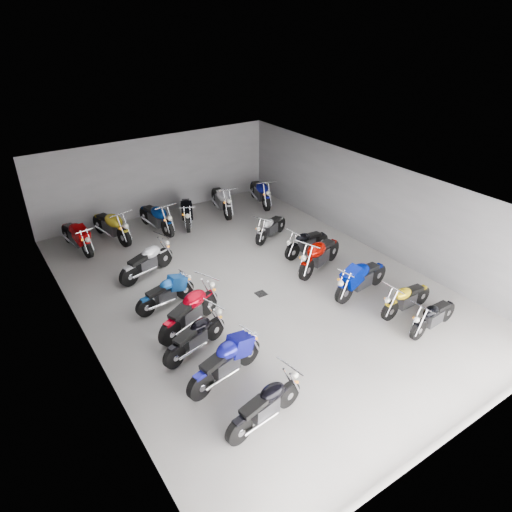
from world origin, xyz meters
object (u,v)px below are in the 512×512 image
(motorcycle_right_f, at_px, (270,227))
(motorcycle_back_f, at_px, (260,192))
(motorcycle_back_c, at_px, (156,217))
(motorcycle_left_a, at_px, (266,405))
(motorcycle_left_c, at_px, (196,336))
(motorcycle_back_b, at_px, (111,226))
(motorcycle_right_c, at_px, (361,278))
(motorcycle_left_f, at_px, (147,261))
(motorcycle_right_d, at_px, (319,255))
(motorcycle_left_d, at_px, (190,311))
(drain_grate, at_px, (261,294))
(motorcycle_back_a, at_px, (77,236))
(motorcycle_right_e, at_px, (306,242))
(motorcycle_back_e, at_px, (222,200))
(motorcycle_left_b, at_px, (226,361))
(motorcycle_left_e, at_px, (166,293))
(motorcycle_right_b, at_px, (406,298))
(motorcycle_right_a, at_px, (433,316))
(motorcycle_back_d, at_px, (187,211))

(motorcycle_right_f, height_order, motorcycle_back_f, motorcycle_back_f)
(motorcycle_back_c, bearing_deg, motorcycle_left_a, 72.21)
(motorcycle_left_c, relative_size, motorcycle_back_b, 0.83)
(motorcycle_right_f, relative_size, motorcycle_back_f, 0.80)
(motorcycle_right_c, bearing_deg, motorcycle_left_f, 40.24)
(motorcycle_right_d, bearing_deg, motorcycle_left_a, 110.91)
(motorcycle_left_c, height_order, motorcycle_left_d, motorcycle_left_d)
(motorcycle_right_d, relative_size, motorcycle_back_c, 0.97)
(drain_grate, height_order, motorcycle_left_f, motorcycle_left_f)
(motorcycle_left_c, relative_size, motorcycle_back_a, 0.86)
(drain_grate, bearing_deg, motorcycle_left_c, -156.23)
(motorcycle_right_d, bearing_deg, motorcycle_right_c, 164.70)
(motorcycle_right_e, xyz_separation_m, motorcycle_back_e, (-0.60, 4.83, 0.10))
(motorcycle_right_f, bearing_deg, motorcycle_left_b, 113.59)
(motorcycle_right_c, distance_m, motorcycle_right_e, 2.84)
(motorcycle_left_d, bearing_deg, motorcycle_back_b, 156.84)
(motorcycle_back_f, bearing_deg, drain_grate, 71.07)
(motorcycle_right_e, relative_size, motorcycle_back_c, 0.83)
(motorcycle_back_a, bearing_deg, motorcycle_left_c, 88.30)
(motorcycle_left_e, distance_m, motorcycle_right_b, 6.82)
(motorcycle_right_f, bearing_deg, motorcycle_back_a, 40.72)
(motorcycle_right_f, bearing_deg, motorcycle_right_d, 156.63)
(motorcycle_right_a, relative_size, motorcycle_right_f, 1.03)
(motorcycle_left_b, bearing_deg, motorcycle_right_c, 86.25)
(motorcycle_right_e, bearing_deg, motorcycle_back_a, 49.70)
(motorcycle_left_d, height_order, motorcycle_right_f, motorcycle_left_d)
(motorcycle_back_b, height_order, motorcycle_back_f, motorcycle_back_b)
(motorcycle_right_c, height_order, motorcycle_back_c, motorcycle_back_c)
(motorcycle_left_d, bearing_deg, motorcycle_back_e, 120.42)
(motorcycle_left_b, xyz_separation_m, motorcycle_left_f, (0.28, 5.45, -0.02))
(motorcycle_left_f, height_order, motorcycle_right_d, motorcycle_right_d)
(motorcycle_back_d, xyz_separation_m, motorcycle_back_f, (3.59, 0.08, 0.01))
(motorcycle_right_c, relative_size, motorcycle_back_a, 1.00)
(motorcycle_right_a, bearing_deg, motorcycle_right_f, -0.60)
(motorcycle_left_a, height_order, motorcycle_right_a, motorcycle_left_a)
(motorcycle_right_c, relative_size, motorcycle_back_e, 0.95)
(motorcycle_back_e, bearing_deg, motorcycle_back_b, 11.85)
(motorcycle_left_e, height_order, motorcycle_right_f, motorcycle_right_f)
(motorcycle_right_a, bearing_deg, motorcycle_back_c, 16.37)
(motorcycle_left_e, relative_size, motorcycle_back_a, 0.84)
(motorcycle_right_a, height_order, motorcycle_right_d, motorcycle_right_d)
(motorcycle_left_a, relative_size, motorcycle_back_e, 0.85)
(motorcycle_left_f, height_order, motorcycle_right_c, motorcycle_right_c)
(motorcycle_back_f, bearing_deg, motorcycle_back_a, 14.65)
(motorcycle_left_a, xyz_separation_m, motorcycle_back_f, (6.64, 9.94, 0.07))
(motorcycle_left_c, xyz_separation_m, motorcycle_back_c, (1.99, 7.12, 0.09))
(motorcycle_left_d, xyz_separation_m, motorcycle_right_b, (5.38, -2.74, -0.08))
(motorcycle_right_a, bearing_deg, motorcycle_right_c, 3.79)
(motorcycle_left_a, bearing_deg, motorcycle_right_c, 106.21)
(motorcycle_left_c, distance_m, motorcycle_back_d, 7.76)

